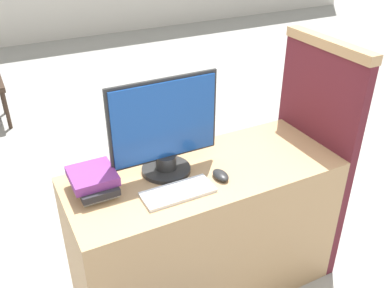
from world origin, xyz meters
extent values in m
cube|color=tan|center=(0.00, 0.28, 0.39)|extent=(1.35, 0.55, 0.78)
cube|color=#5B1E28|center=(0.70, 0.29, 0.64)|extent=(0.05, 0.58, 1.27)
cube|color=tan|center=(0.70, 0.29, 1.30)|extent=(0.07, 0.58, 0.05)
cylinder|color=#282828|center=(-0.17, 0.36, 0.79)|extent=(0.24, 0.24, 0.02)
cylinder|color=#282828|center=(-0.17, 0.36, 0.83)|extent=(0.10, 0.10, 0.07)
cube|color=#282828|center=(-0.17, 0.36, 1.05)|extent=(0.53, 0.01, 0.40)
cube|color=#19479E|center=(-0.17, 0.36, 1.05)|extent=(0.50, 0.02, 0.37)
cube|color=white|center=(-0.20, 0.17, 0.78)|extent=(0.33, 0.14, 0.02)
ellipsoid|color=#262626|center=(0.03, 0.18, 0.79)|extent=(0.06, 0.11, 0.03)
cube|color=silver|center=(-0.51, 0.36, 0.79)|extent=(0.16, 0.20, 0.03)
cube|color=#232328|center=(-0.52, 0.34, 0.82)|extent=(0.16, 0.22, 0.03)
cube|color=#7A3384|center=(-0.52, 0.36, 0.86)|extent=(0.20, 0.20, 0.04)
cylinder|color=#38281E|center=(-0.73, 2.80, 0.19)|extent=(0.04, 0.04, 0.37)
cylinder|color=#38281E|center=(-0.73, 3.18, 0.19)|extent=(0.04, 0.04, 0.37)
camera|label=1|loc=(-0.85, -1.23, 1.91)|focal=40.00mm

